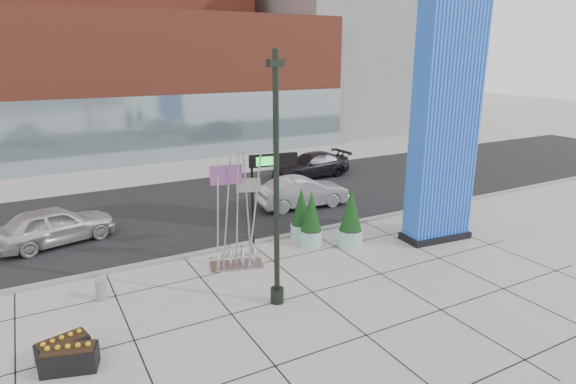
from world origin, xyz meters
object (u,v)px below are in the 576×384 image
blue_pylon (444,130)px  car_silver_mid (303,192)px  car_white_west (55,226)px  concrete_bollard (101,290)px  overhead_street_sign (268,168)px  lamp_post (276,207)px  public_art_sculpture (236,237)px

blue_pylon → car_silver_mid: blue_pylon is taller
car_white_west → car_silver_mid: 11.99m
blue_pylon → concrete_bollard: blue_pylon is taller
blue_pylon → car_silver_mid: (-2.85, 6.78, -4.02)m
car_silver_mid → car_white_west: bearing=92.4°
concrete_bollard → car_white_west: bearing=98.7°
concrete_bollard → overhead_street_sign: overhead_street_sign is taller
car_silver_mid → concrete_bollard: bearing=121.9°
lamp_post → public_art_sculpture: bearing=90.9°
concrete_bollard → overhead_street_sign: size_ratio=0.17×
car_white_west → lamp_post: bearing=-160.7°
car_white_west → blue_pylon: bearing=-130.5°
public_art_sculpture → car_white_west: bearing=152.8°
overhead_street_sign → car_white_west: overhead_street_sign is taller
blue_pylon → overhead_street_sign: 7.61m
lamp_post → blue_pylon: bearing=11.0°
overhead_street_sign → car_white_west: size_ratio=0.86×
blue_pylon → concrete_bollard: (-13.89, 1.30, -4.48)m
overhead_street_sign → car_silver_mid: (4.36, 4.68, -2.77)m
blue_pylon → car_silver_mid: size_ratio=2.04×
car_white_west → car_silver_mid: size_ratio=0.99×
concrete_bollard → blue_pylon: bearing=-5.3°
blue_pylon → concrete_bollard: size_ratio=14.13×
overhead_street_sign → blue_pylon: bearing=-7.7°
lamp_post → car_silver_mid: lamp_post is taller
blue_pylon → overhead_street_sign: blue_pylon is taller
concrete_bollard → car_silver_mid: 12.33m
public_art_sculpture → overhead_street_sign: size_ratio=1.09×
concrete_bollard → car_silver_mid: (11.04, 5.48, 0.45)m
public_art_sculpture → car_silver_mid: size_ratio=0.93×
lamp_post → car_white_west: 11.20m
concrete_bollard → car_white_west: (-0.94, 6.13, 0.48)m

